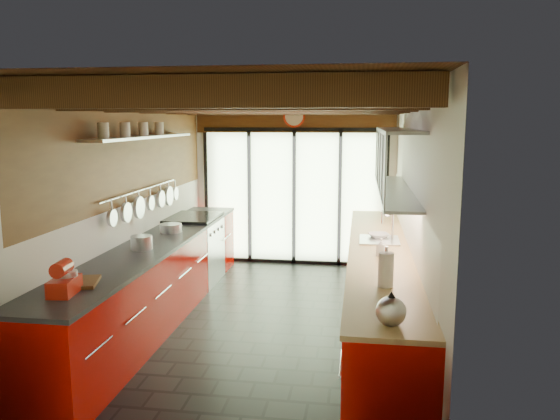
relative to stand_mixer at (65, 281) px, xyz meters
The scene contains 18 objects.
ground 2.55m from the stand_mixer, 57.03° to the left, with size 5.50×5.50×0.00m, color black.
room_shell 2.42m from the stand_mixer, 57.03° to the left, with size 5.50×5.50×5.50m.
ceiling_beams 3.02m from the stand_mixer, 61.47° to the left, with size 3.14×5.06×4.90m.
glass_door 4.86m from the stand_mixer, 74.73° to the left, with size 2.95×0.10×2.90m.
left_counter 2.04m from the stand_mixer, 90.15° to the left, with size 0.68×5.00×0.92m.
range_stove 3.45m from the stand_mixer, 90.08° to the left, with size 0.66×0.90×0.97m.
right_counter 3.26m from the stand_mixer, 37.61° to the left, with size 0.68×5.00×0.92m.
sink_assembly 3.48m from the stand_mixer, 42.68° to the left, with size 0.45×0.52×0.43m.
upper_cabinets_right 3.61m from the stand_mixer, 39.91° to the left, with size 0.34×3.00×3.00m.
left_wall_fixtures 2.38m from the stand_mixer, 95.11° to the left, with size 0.28×2.60×0.96m.
stand_mixer is the anchor object (origin of this frame).
pot_large 1.55m from the stand_mixer, 90.00° to the left, with size 0.23×0.23×0.15m, color silver.
pot_small 2.46m from the stand_mixer, 90.00° to the left, with size 0.27×0.27×0.10m, color silver.
cutting_board 0.29m from the stand_mixer, 90.00° to the left, with size 0.25×0.35×0.03m, color brown.
kettle 2.56m from the stand_mixer, ahead, with size 0.26×0.28×0.24m.
paper_towel 2.60m from the stand_mixer, 12.46° to the left, with size 0.13×0.13×0.35m.
soap_bottle 3.02m from the stand_mixer, 32.71° to the left, with size 0.08×0.08×0.18m, color silver.
bowl 3.56m from the stand_mixer, 44.39° to the left, with size 0.24×0.24×0.06m, color silver.
Camera 1 is at (1.05, -5.85, 2.29)m, focal length 35.00 mm.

